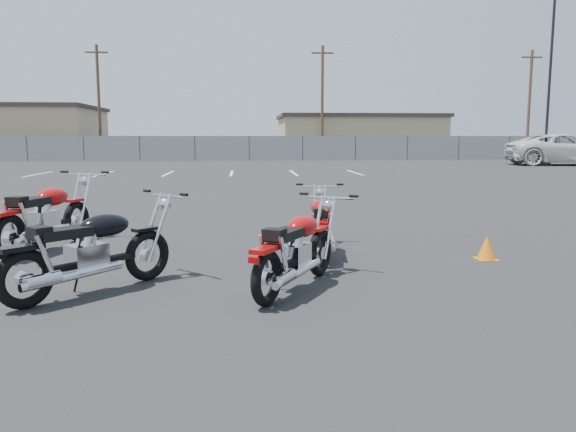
{
  "coord_description": "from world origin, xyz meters",
  "views": [
    {
      "loc": [
        -0.4,
        -7.04,
        1.73
      ],
      "look_at": [
        0.2,
        0.6,
        0.65
      ],
      "focal_mm": 35.0,
      "sensor_mm": 36.0,
      "label": 1
    }
  ],
  "objects": [
    {
      "name": "motorcycle_second_black",
      "position": [
        -2.1,
        -0.81,
        0.49
      ],
      "size": [
        1.82,
        1.85,
        1.07
      ],
      "color": "black",
      "rests_on": "ground"
    },
    {
      "name": "utility_pole_d",
      "position": [
        24.0,
        40.0,
        4.69
      ],
      "size": [
        1.8,
        0.24,
        9.0
      ],
      "color": "#4A3022",
      "rests_on": "ground"
    },
    {
      "name": "parking_line_stripes",
      "position": [
        -2.5,
        20.0,
        0.0
      ],
      "size": [
        15.12,
        4.0,
        0.01
      ],
      "color": "silver",
      "rests_on": "ground"
    },
    {
      "name": "ground",
      "position": [
        0.0,
        0.0,
        0.0
      ],
      "size": [
        120.0,
        120.0,
        0.0
      ],
      "primitive_type": "plane",
      "color": "black",
      "rests_on": "ground"
    },
    {
      "name": "motorcycle_front_red",
      "position": [
        -3.44,
        1.73,
        0.53
      ],
      "size": [
        1.17,
        2.34,
        1.16
      ],
      "color": "black",
      "rests_on": "ground"
    },
    {
      "name": "training_cone_near",
      "position": [
        3.03,
        0.54,
        0.17
      ],
      "size": [
        0.29,
        0.29,
        0.34
      ],
      "color": "orange",
      "rests_on": "ground"
    },
    {
      "name": "utility_pole_b",
      "position": [
        -12.0,
        40.0,
        4.69
      ],
      "size": [
        1.8,
        0.24,
        9.0
      ],
      "color": "#4A3022",
      "rests_on": "ground"
    },
    {
      "name": "white_van",
      "position": [
        19.39,
        26.31,
        1.52
      ],
      "size": [
        4.38,
        8.38,
        3.03
      ],
      "primitive_type": "imported",
      "rotation": [
        0.0,
        0.0,
        1.42
      ],
      "color": "silver",
      "rests_on": "ground"
    },
    {
      "name": "motorcycle_rear_red",
      "position": [
        0.18,
        -0.83,
        0.46
      ],
      "size": [
        1.4,
        1.97,
        1.02
      ],
      "color": "black",
      "rests_on": "ground"
    },
    {
      "name": "motorcycle_third_red",
      "position": [
        0.73,
        1.07,
        0.45
      ],
      "size": [
        0.77,
        2.01,
        0.98
      ],
      "color": "black",
      "rests_on": "ground"
    },
    {
      "name": "tan_building_east",
      "position": [
        10.0,
        44.0,
        1.86
      ],
      "size": [
        14.4,
        9.4,
        3.7
      ],
      "color": "tan",
      "rests_on": "ground"
    },
    {
      "name": "light_pole_east",
      "position": [
        18.11,
        26.34,
        3.26
      ],
      "size": [
        0.8,
        0.7,
        11.96
      ],
      "color": "gray",
      "rests_on": "ground"
    },
    {
      "name": "utility_pole_c",
      "position": [
        6.0,
        39.0,
        4.69
      ],
      "size": [
        1.8,
        0.24,
        9.0
      ],
      "color": "#4A3022",
      "rests_on": "ground"
    },
    {
      "name": "chainlink_fence",
      "position": [
        -0.0,
        35.0,
        0.9
      ],
      "size": [
        80.06,
        0.06,
        1.8
      ],
      "color": "slate",
      "rests_on": "ground"
    }
  ]
}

